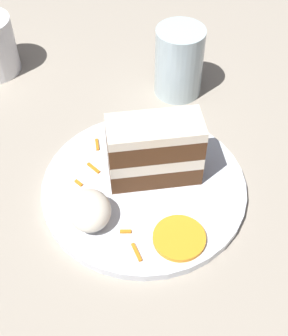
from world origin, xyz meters
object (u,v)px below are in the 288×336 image
(cream_dollop, at_px, (90,213))
(orange_garnish, at_px, (179,238))
(plate, at_px, (144,187))
(drinking_glass, at_px, (179,66))
(cake_slice, at_px, (155,150))

(cream_dollop, relative_size, orange_garnish, 0.92)
(plate, xyz_separation_m, drinking_glass, (-0.19, 0.09, 0.04))
(orange_garnish, height_order, drinking_glass, drinking_glass)
(orange_garnish, bearing_deg, cake_slice, -176.07)
(drinking_glass, bearing_deg, cream_dollop, -35.40)
(plate, height_order, cream_dollop, cream_dollop)
(orange_garnish, bearing_deg, cream_dollop, -114.27)
(plate, height_order, drinking_glass, drinking_glass)
(plate, distance_m, cream_dollop, 0.09)
(plate, height_order, cake_slice, cake_slice)
(cake_slice, xyz_separation_m, cream_dollop, (0.06, -0.09, -0.03))
(cake_slice, distance_m, drinking_glass, 0.19)
(plate, xyz_separation_m, orange_garnish, (0.09, 0.02, 0.01))
(plate, distance_m, cake_slice, 0.06)
(plate, relative_size, drinking_glass, 2.42)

